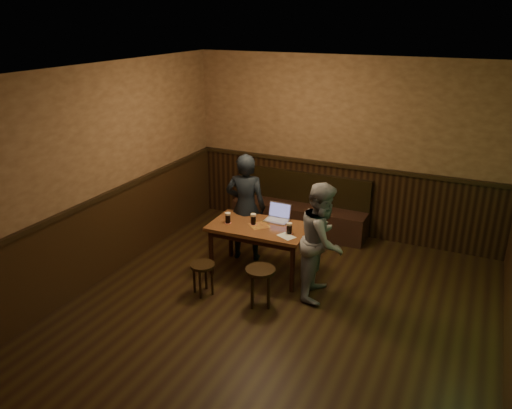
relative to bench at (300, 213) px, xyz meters
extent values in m
cube|color=black|center=(0.62, -2.75, -0.32)|extent=(5.00, 6.00, 0.02)
cube|color=beige|center=(0.62, -2.75, 2.50)|extent=(5.00, 6.00, 0.02)
cube|color=#936C4B|center=(0.62, 0.26, 1.09)|extent=(5.00, 0.02, 2.80)
cube|color=#936C4B|center=(0.62, -5.76, 1.09)|extent=(5.00, 0.02, 2.80)
cube|color=#936C4B|center=(-1.89, -2.75, 1.09)|extent=(0.02, 6.00, 2.80)
cube|color=black|center=(0.62, 0.23, 0.24)|extent=(4.98, 0.04, 1.10)
cube|color=black|center=(-1.86, -2.75, 0.24)|extent=(0.04, 5.98, 1.10)
cube|color=black|center=(0.62, 0.20, 0.82)|extent=(4.98, 0.06, 0.06)
cube|color=black|center=(-1.83, -2.75, 0.82)|extent=(0.06, 5.98, 0.06)
cube|color=black|center=(0.00, -0.04, -0.09)|extent=(2.20, 0.50, 0.45)
cube|color=black|center=(0.00, 0.16, 0.39)|extent=(2.20, 0.10, 0.50)
cube|color=#502F17|center=(0.00, -1.59, 0.37)|extent=(1.34, 0.79, 0.05)
cube|color=black|center=(0.00, -1.59, 0.30)|extent=(1.22, 0.68, 0.08)
cube|color=maroon|center=(0.00, -1.59, 0.40)|extent=(0.35, 0.35, 0.00)
cylinder|color=black|center=(-0.57, -1.91, 0.02)|extent=(0.07, 0.07, 0.66)
cylinder|color=black|center=(-0.59, -1.31, 0.02)|extent=(0.07, 0.07, 0.66)
cylinder|color=black|center=(0.59, -1.87, 0.02)|extent=(0.07, 0.07, 0.66)
cylinder|color=black|center=(0.57, -1.27, 0.02)|extent=(0.07, 0.07, 0.66)
cylinder|color=black|center=(-0.41, -2.40, 0.09)|extent=(0.37, 0.37, 0.04)
cylinder|color=black|center=(-0.30, -2.37, -0.11)|extent=(0.03, 0.03, 0.40)
cylinder|color=black|center=(-0.44, -2.28, -0.11)|extent=(0.03, 0.03, 0.40)
cylinder|color=black|center=(-0.53, -2.43, -0.11)|extent=(0.03, 0.03, 0.40)
cylinder|color=black|center=(-0.39, -2.51, -0.11)|extent=(0.03, 0.03, 0.40)
cylinder|color=black|center=(0.35, -2.32, 0.16)|extent=(0.47, 0.47, 0.04)
cylinder|color=black|center=(0.48, -2.37, -0.08)|extent=(0.04, 0.04, 0.47)
cylinder|color=black|center=(0.40, -2.19, -0.08)|extent=(0.04, 0.04, 0.47)
cylinder|color=black|center=(0.22, -2.27, -0.08)|extent=(0.04, 0.04, 0.47)
cylinder|color=black|center=(0.30, -2.45, -0.08)|extent=(0.04, 0.04, 0.47)
cylinder|color=#B12115|center=(-0.42, -1.69, 0.40)|extent=(0.10, 0.10, 0.00)
cylinder|color=silver|center=(-0.42, -1.69, 0.40)|extent=(0.08, 0.08, 0.00)
cylinder|color=black|center=(-0.42, -1.69, 0.46)|extent=(0.07, 0.07, 0.12)
cylinder|color=beige|center=(-0.42, -1.69, 0.53)|extent=(0.07, 0.07, 0.03)
cylinder|color=#B12115|center=(-0.09, -1.59, 0.40)|extent=(0.10, 0.10, 0.00)
cylinder|color=silver|center=(-0.09, -1.59, 0.40)|extent=(0.08, 0.08, 0.00)
cylinder|color=black|center=(-0.09, -1.59, 0.46)|extent=(0.07, 0.07, 0.12)
cylinder|color=beige|center=(-0.09, -1.59, 0.53)|extent=(0.08, 0.08, 0.03)
cylinder|color=#B12115|center=(0.46, -1.66, 0.40)|extent=(0.10, 0.10, 0.00)
cylinder|color=silver|center=(0.46, -1.66, 0.40)|extent=(0.08, 0.08, 0.00)
cylinder|color=black|center=(0.46, -1.66, 0.46)|extent=(0.07, 0.07, 0.12)
cylinder|color=beige|center=(0.46, -1.66, 0.53)|extent=(0.07, 0.07, 0.03)
cube|color=silver|center=(0.15, -1.35, 0.40)|extent=(0.32, 0.23, 0.02)
cube|color=#B2B2B7|center=(0.15, -1.35, 0.41)|extent=(0.29, 0.18, 0.00)
cube|color=silver|center=(0.15, -1.24, 0.52)|extent=(0.32, 0.07, 0.21)
cube|color=#585CA5|center=(0.15, -1.25, 0.52)|extent=(0.29, 0.05, 0.18)
cube|color=silver|center=(0.46, -1.76, 0.40)|extent=(0.26, 0.23, 0.00)
imported|color=black|center=(-0.37, -1.25, 0.47)|extent=(0.65, 0.50, 1.57)
imported|color=gray|center=(0.93, -1.77, 0.43)|extent=(0.63, 0.78, 1.49)
camera|label=1|loc=(2.56, -7.15, 3.05)|focal=35.00mm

